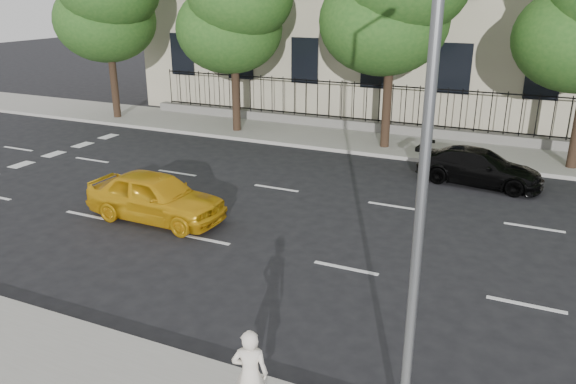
% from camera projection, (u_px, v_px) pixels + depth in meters
% --- Properties ---
extents(ground, '(120.00, 120.00, 0.00)m').
position_uv_depth(ground, '(305.00, 321.00, 11.24)').
color(ground, black).
rests_on(ground, ground).
extents(far_sidewalk, '(60.00, 4.00, 0.15)m').
position_uv_depth(far_sidewalk, '(437.00, 149.00, 23.20)').
color(far_sidewalk, gray).
rests_on(far_sidewalk, ground).
extents(lane_markings, '(49.60, 4.62, 0.01)m').
position_uv_depth(lane_markings, '(373.00, 233.00, 15.31)').
color(lane_markings, silver).
rests_on(lane_markings, ground).
extents(crosswalk, '(0.50, 12.10, 0.01)m').
position_uv_depth(crosswalk, '(4.00, 170.00, 20.64)').
color(crosswalk, silver).
rests_on(crosswalk, ground).
extents(iron_fence, '(30.00, 0.50, 2.20)m').
position_uv_depth(iron_fence, '(445.00, 127.00, 24.46)').
color(iron_fence, slate).
rests_on(iron_fence, far_sidewalk).
extents(street_light, '(0.25, 3.32, 8.05)m').
position_uv_depth(street_light, '(439.00, 84.00, 7.01)').
color(street_light, slate).
rests_on(street_light, near_sidewalk).
extents(tree_b, '(5.53, 5.12, 8.97)m').
position_uv_depth(tree_b, '(236.00, 0.00, 24.20)').
color(tree_b, '#382619').
rests_on(tree_b, far_sidewalk).
extents(yellow_taxi, '(4.16, 1.72, 1.41)m').
position_uv_depth(yellow_taxi, '(156.00, 196.00, 16.01)').
color(yellow_taxi, gold).
rests_on(yellow_taxi, ground).
extents(black_sedan, '(4.32, 2.17, 1.20)m').
position_uv_depth(black_sedan, '(479.00, 167.00, 19.02)').
color(black_sedan, black).
rests_on(black_sedan, ground).
extents(woman_near, '(0.64, 0.53, 1.50)m').
position_uv_depth(woman_near, '(250.00, 374.00, 8.29)').
color(woman_near, silver).
rests_on(woman_near, near_sidewalk).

